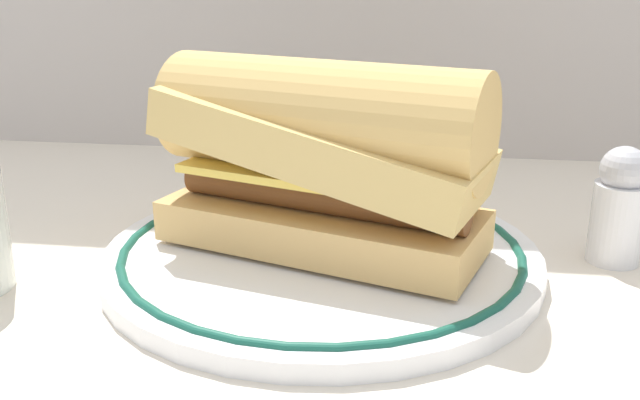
# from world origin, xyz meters

# --- Properties ---
(ground_plane) EXTENTS (1.50, 1.50, 0.00)m
(ground_plane) POSITION_xyz_m (0.00, 0.00, 0.00)
(ground_plane) COLOR silver
(plate) EXTENTS (0.28, 0.28, 0.01)m
(plate) POSITION_xyz_m (-0.00, 0.04, 0.01)
(plate) COLOR white
(plate) RESTS_ON ground_plane
(sausage_sandwich) EXTENTS (0.22, 0.14, 0.12)m
(sausage_sandwich) POSITION_xyz_m (-0.00, 0.04, 0.08)
(sausage_sandwich) COLOR #E2B169
(sausage_sandwich) RESTS_ON plate
(salt_shaker) EXTENTS (0.03, 0.03, 0.08)m
(salt_shaker) POSITION_xyz_m (0.19, 0.07, 0.04)
(salt_shaker) COLOR white
(salt_shaker) RESTS_ON ground_plane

